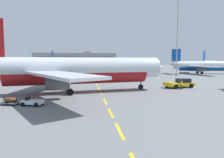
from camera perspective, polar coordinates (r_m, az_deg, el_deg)
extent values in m
plane|color=slate|center=(60.48, 16.58, -0.36)|extent=(400.00, 400.00, 0.00)
cube|color=yellow|center=(17.20, 2.03, -14.10)|extent=(0.24, 4.00, 0.01)
cube|color=yellow|center=(22.50, -0.39, -9.41)|extent=(0.24, 4.00, 0.01)
cube|color=yellow|center=(28.62, -1.98, -6.22)|extent=(0.24, 4.00, 0.01)
cube|color=yellow|center=(35.59, -3.11, -3.95)|extent=(0.24, 4.00, 0.01)
cube|color=yellow|center=(41.50, -3.76, -2.63)|extent=(0.24, 4.00, 0.01)
cube|color=yellow|center=(47.97, -4.28, -1.57)|extent=(0.24, 4.00, 0.01)
cube|color=yellow|center=(54.98, -4.71, -0.70)|extent=(0.24, 4.00, 0.01)
cube|color=yellow|center=(61.82, -5.03, -0.04)|extent=(0.24, 4.00, 0.01)
cube|color=yellow|center=(67.50, -5.25, 0.41)|extent=(0.24, 4.00, 0.01)
cube|color=yellow|center=(73.60, -5.45, 0.81)|extent=(0.24, 4.00, 0.01)
cube|color=yellow|center=(79.55, -5.61, 1.14)|extent=(0.24, 4.00, 0.01)
cube|color=yellow|center=(86.79, -5.78, 1.48)|extent=(0.24, 4.00, 0.01)
cube|color=yellow|center=(92.57, -5.89, 1.72)|extent=(0.24, 4.00, 0.01)
cube|color=yellow|center=(99.18, -6.01, 1.95)|extent=(0.24, 4.00, 0.01)
cube|color=#B21414|center=(37.43, -3.33, -3.50)|extent=(8.00, 0.40, 0.01)
cylinder|color=silver|center=(36.57, -9.03, 3.01)|extent=(30.31, 8.79, 3.80)
cylinder|color=maroon|center=(36.63, -9.01, 1.37)|extent=(24.74, 7.55, 3.50)
cone|color=silver|center=(41.49, 12.04, 3.22)|extent=(4.07, 4.26, 3.72)
cube|color=#192333|center=(40.97, 10.77, 4.15)|extent=(2.06, 3.08, 0.60)
cube|color=#B7BCC6|center=(44.72, -15.65, 2.67)|extent=(7.58, 17.56, 0.36)
cube|color=#B7BCC6|center=(27.76, -14.63, 1.22)|extent=(12.43, 17.20, 0.36)
cylinder|color=#4C4F54|center=(41.82, -15.68, 0.51)|extent=(3.51, 2.61, 2.10)
cylinder|color=black|center=(41.89, -13.50, 0.57)|extent=(0.42, 1.78, 1.79)
cylinder|color=#4C4F54|center=(30.87, -15.10, -1.11)|extent=(3.51, 2.61, 2.10)
cylinder|color=black|center=(30.97, -12.15, -1.02)|extent=(0.42, 1.78, 1.79)
cylinder|color=gray|center=(40.20, 8.05, -0.31)|extent=(0.28, 0.28, 2.67)
cylinder|color=black|center=(40.36, 8.03, -2.20)|extent=(1.02, 0.44, 0.99)
cylinder|color=gray|center=(39.09, -12.43, -0.50)|extent=(0.28, 0.28, 2.61)
cylinder|color=black|center=(39.59, -12.44, -2.33)|extent=(1.14, 0.53, 1.10)
cylinder|color=black|center=(38.90, -12.35, -2.47)|extent=(1.14, 0.53, 1.10)
cylinder|color=gray|center=(33.94, -11.69, -1.35)|extent=(0.28, 0.28, 2.61)
cylinder|color=black|center=(34.46, -11.70, -3.44)|extent=(1.14, 0.53, 1.10)
cylinder|color=black|center=(33.77, -11.59, -3.62)|extent=(1.14, 0.53, 1.10)
cube|color=yellow|center=(44.72, 18.17, -1.42)|extent=(6.50, 4.16, 0.60)
cube|color=#192333|center=(45.34, 19.25, -0.41)|extent=(2.84, 2.64, 0.90)
cube|color=yellow|center=(43.05, 15.47, -1.03)|extent=(1.28, 2.61, 0.24)
sphere|color=orange|center=(45.29, 19.27, 0.28)|extent=(0.16, 0.16, 0.16)
cylinder|color=black|center=(42.47, 17.36, -2.08)|extent=(0.97, 0.60, 0.90)
cylinder|color=black|center=(44.66, 15.11, -1.67)|extent=(0.97, 0.60, 0.90)
cylinder|color=black|center=(44.96, 21.18, -1.80)|extent=(0.97, 0.60, 0.90)
cylinder|color=black|center=(47.04, 18.88, -1.43)|extent=(0.97, 0.60, 0.90)
cylinder|color=silver|center=(107.30, -15.35, 4.08)|extent=(10.80, 26.60, 3.38)
cylinder|color=navy|center=(107.32, -15.34, 3.59)|extent=(9.13, 21.75, 3.11)
cone|color=silver|center=(94.11, -14.11, 3.97)|extent=(4.05, 3.92, 3.31)
cone|color=silver|center=(121.14, -16.36, 4.37)|extent=(3.81, 4.39, 2.87)
cube|color=#192333|center=(95.02, -14.22, 4.33)|extent=(2.83, 2.08, 0.53)
cube|color=navy|center=(119.62, -16.31, 6.25)|extent=(1.41, 3.84, 5.33)
cube|color=silver|center=(120.63, -14.96, 4.52)|extent=(6.26, 4.33, 0.21)
cube|color=silver|center=(119.86, -17.65, 4.45)|extent=(6.26, 4.33, 0.21)
cube|color=#B7BCC6|center=(112.15, -11.79, 3.99)|extent=(15.30, 5.02, 0.32)
cube|color=#B7BCC6|center=(109.95, -19.52, 3.77)|extent=(14.75, 12.28, 0.32)
cylinder|color=#4C4F54|center=(111.78, -13.13, 3.30)|extent=(2.59, 3.25, 1.87)
cylinder|color=black|center=(110.39, -12.99, 3.28)|extent=(1.55, 0.55, 1.59)
cylinder|color=#4C4F54|center=(110.36, -18.13, 3.15)|extent=(2.59, 3.25, 1.87)
cylinder|color=black|center=(108.94, -18.05, 3.13)|extent=(1.55, 0.55, 1.59)
cylinder|color=gray|center=(96.93, -14.37, 2.70)|extent=(0.25, 0.25, 2.37)
cylinder|color=black|center=(96.99, -14.35, 2.00)|extent=(0.49, 0.91, 0.88)
cylinder|color=gray|center=(109.48, -14.27, 2.99)|extent=(0.25, 0.25, 2.32)
cylinder|color=black|center=(109.58, -14.09, 2.39)|extent=(0.57, 1.03, 0.98)
cylinder|color=black|center=(109.48, -14.41, 2.38)|extent=(0.57, 1.03, 0.98)
cylinder|color=gray|center=(108.80, -16.67, 2.92)|extent=(0.25, 0.25, 2.32)
cylinder|color=black|center=(108.88, -16.49, 2.31)|extent=(0.57, 1.03, 0.98)
cylinder|color=black|center=(108.81, -16.81, 2.30)|extent=(0.57, 1.03, 0.98)
cylinder|color=silver|center=(131.66, 25.52, 3.91)|extent=(20.95, 20.84, 3.31)
cylinder|color=#0F479E|center=(131.68, 25.50, 3.52)|extent=(17.30, 17.21, 3.05)
cone|color=silver|center=(144.51, 26.62, 3.94)|extent=(4.45, 4.45, 3.25)
cone|color=silver|center=(118.27, 24.12, 4.07)|extent=(4.58, 4.58, 2.82)
cube|color=#192333|center=(143.61, 26.56, 4.17)|extent=(2.74, 2.75, 0.52)
cube|color=#0F479E|center=(119.77, 24.36, 5.92)|extent=(2.94, 2.93, 5.23)
cube|color=silver|center=(119.84, 22.93, 4.24)|extent=(5.91, 5.92, 0.21)
cube|color=silver|center=(118.54, 25.54, 4.14)|extent=(5.91, 5.92, 0.21)
cube|color=#B7BCC6|center=(130.09, 21.99, 3.85)|extent=(10.16, 15.18, 0.31)
cube|color=#B7BCC6|center=(126.89, 28.45, 3.57)|extent=(15.16, 10.24, 0.31)
cylinder|color=#4C4F54|center=(129.31, 23.07, 3.24)|extent=(3.27, 3.26, 1.83)
cylinder|color=black|center=(130.66, 23.23, 3.26)|extent=(1.17, 1.18, 1.56)
cylinder|color=#4C4F54|center=(127.24, 27.26, 3.06)|extent=(3.27, 3.26, 1.83)
cylinder|color=black|center=(128.61, 27.37, 3.07)|extent=(1.17, 1.18, 1.56)
cylinder|color=gray|center=(141.87, 26.37, 3.07)|extent=(0.24, 0.24, 2.32)
cylinder|color=black|center=(141.90, 26.35, 2.60)|extent=(0.78, 0.78, 0.86)
cylinder|color=gray|center=(130.51, 24.34, 3.01)|extent=(0.24, 0.24, 2.28)
cylinder|color=black|center=(130.62, 24.19, 2.52)|extent=(0.90, 0.89, 0.96)
cylinder|color=black|center=(130.48, 24.46, 2.51)|extent=(0.90, 0.89, 0.96)
cylinder|color=gray|center=(129.54, 26.30, 2.92)|extent=(0.24, 0.24, 2.28)
cylinder|color=black|center=(129.65, 26.14, 2.43)|extent=(0.90, 0.89, 0.96)
cylinder|color=black|center=(129.53, 26.41, 2.41)|extent=(0.90, 0.89, 0.96)
cylinder|color=white|center=(94.47, 24.26, 3.56)|extent=(25.71, 6.25, 3.22)
cylinder|color=#0F479E|center=(94.49, 24.24, 3.02)|extent=(20.97, 5.42, 2.96)
cone|color=white|center=(89.65, 16.49, 4.00)|extent=(3.86, 3.14, 2.74)
cube|color=#0F479E|center=(90.11, 17.46, 6.36)|extent=(3.74, 0.75, 5.08)
cube|color=white|center=(92.50, 16.53, 4.18)|extent=(3.34, 5.71, 0.20)
cube|color=white|center=(87.34, 17.58, 4.10)|extent=(3.34, 5.71, 0.20)
cube|color=#B7BCC6|center=(99.77, 20.75, 3.52)|extent=(10.00, 14.72, 0.31)
cube|color=#B7BCC6|center=(86.53, 24.23, 3.18)|extent=(7.07, 14.94, 0.31)
cylinder|color=#4C4F54|center=(97.40, 21.20, 2.75)|extent=(2.91, 2.09, 1.78)
cylinder|color=black|center=(97.92, 21.94, 2.73)|extent=(0.28, 1.51, 1.51)
cylinder|color=#4C4F54|center=(88.83, 23.44, 2.46)|extent=(2.91, 2.09, 1.78)
cylinder|color=black|center=(89.39, 24.23, 2.44)|extent=(0.28, 1.51, 1.51)
cylinder|color=gray|center=(95.85, 22.74, 2.40)|extent=(0.24, 0.24, 2.21)
cylinder|color=black|center=(96.17, 22.64, 1.75)|extent=(0.96, 0.41, 0.93)
cylinder|color=black|center=(95.63, 22.78, 1.72)|extent=(0.96, 0.41, 0.93)
cylinder|color=gray|center=(91.83, 23.83, 2.25)|extent=(0.24, 0.24, 2.21)
cylinder|color=black|center=(92.15, 23.73, 1.57)|extent=(0.96, 0.41, 0.93)
cylinder|color=black|center=(91.61, 23.88, 1.55)|extent=(0.96, 0.41, 0.93)
cube|color=silver|center=(27.73, -21.28, -6.00)|extent=(2.90, 2.13, 0.44)
cube|color=black|center=(28.00, -22.45, -5.10)|extent=(0.46, 1.10, 0.56)
cylinder|color=black|center=(27.90, -18.91, -6.23)|extent=(0.59, 0.34, 0.56)
cylinder|color=black|center=(26.71, -20.38, -6.78)|extent=(0.59, 0.34, 0.56)
cylinder|color=black|center=(28.82, -22.09, -5.97)|extent=(0.59, 0.34, 0.56)
cylinder|color=black|center=(27.68, -23.65, -6.48)|extent=(0.59, 0.34, 0.56)
cube|color=slate|center=(29.49, -26.43, -5.89)|extent=(2.75, 2.17, 0.12)
ellipsoid|color=#4C2D19|center=(29.42, -26.47, -5.16)|extent=(2.10, 1.70, 0.64)
cylinder|color=black|center=(30.03, -25.66, -5.78)|extent=(0.46, 0.27, 0.44)
cylinder|color=black|center=(28.98, -27.23, -6.23)|extent=(0.46, 0.27, 0.44)
cylinder|color=#232328|center=(42.22, 18.93, -2.19)|extent=(0.16, 0.16, 0.86)
cylinder|color=#232328|center=(42.18, 18.62, -2.19)|extent=(0.16, 0.16, 0.86)
cube|color=orange|center=(42.11, 18.80, -1.18)|extent=(0.54, 0.42, 0.64)
cube|color=silver|center=(42.11, 18.80, -1.14)|extent=(0.56, 0.44, 0.06)
sphere|color=#8C664C|center=(42.07, 18.82, -0.59)|extent=(0.23, 0.23, 0.23)
cylinder|color=orange|center=(42.33, 19.09, -1.12)|extent=(0.09, 0.09, 0.58)
cylinder|color=orange|center=(41.90, 18.52, -1.16)|extent=(0.09, 0.09, 0.58)
cylinder|color=slate|center=(78.16, 17.47, 1.07)|extent=(0.70, 0.70, 0.60)
cylinder|color=#9EA0A5|center=(78.43, 17.75, 11.22)|extent=(0.36, 0.36, 28.33)
cube|color=gray|center=(177.93, -10.01, 5.19)|extent=(65.49, 27.48, 11.36)
cube|color=#192333|center=(164.14, -10.22, 5.38)|extent=(60.25, 0.12, 4.09)
cube|color=gray|center=(177.91, -6.86, 7.32)|extent=(6.00, 5.00, 1.60)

